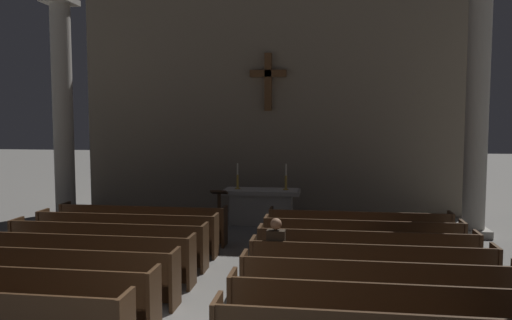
% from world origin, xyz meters
% --- Properties ---
extents(pew_left_row_2, '(4.11, 0.50, 0.95)m').
position_xyz_m(pew_left_row_2, '(-2.59, 0.95, 0.48)').
color(pew_left_row_2, '#422B19').
rests_on(pew_left_row_2, ground).
extents(pew_left_row_3, '(4.11, 0.50, 0.95)m').
position_xyz_m(pew_left_row_3, '(-2.59, 1.94, 0.48)').
color(pew_left_row_3, '#422B19').
rests_on(pew_left_row_3, ground).
extents(pew_left_row_4, '(4.11, 0.50, 0.95)m').
position_xyz_m(pew_left_row_4, '(-2.59, 2.94, 0.48)').
color(pew_left_row_4, '#422B19').
rests_on(pew_left_row_4, ground).
extents(pew_left_row_5, '(4.11, 0.50, 0.95)m').
position_xyz_m(pew_left_row_5, '(-2.59, 3.93, 0.48)').
color(pew_left_row_5, '#422B19').
rests_on(pew_left_row_5, ground).
extents(pew_left_row_6, '(4.11, 0.50, 0.95)m').
position_xyz_m(pew_left_row_6, '(-2.59, 4.92, 0.48)').
color(pew_left_row_6, '#422B19').
rests_on(pew_left_row_6, ground).
extents(pew_left_row_7, '(4.11, 0.50, 0.95)m').
position_xyz_m(pew_left_row_7, '(-2.59, 5.91, 0.48)').
color(pew_left_row_7, '#422B19').
rests_on(pew_left_row_7, ground).
extents(pew_right_row_2, '(4.11, 0.50, 0.95)m').
position_xyz_m(pew_right_row_2, '(2.59, 0.95, 0.48)').
color(pew_right_row_2, '#422B19').
rests_on(pew_right_row_2, ground).
extents(pew_right_row_3, '(4.11, 0.50, 0.95)m').
position_xyz_m(pew_right_row_3, '(2.59, 1.94, 0.48)').
color(pew_right_row_3, '#422B19').
rests_on(pew_right_row_3, ground).
extents(pew_right_row_4, '(4.11, 0.50, 0.95)m').
position_xyz_m(pew_right_row_4, '(2.59, 2.94, 0.48)').
color(pew_right_row_4, '#422B19').
rests_on(pew_right_row_4, ground).
extents(pew_right_row_5, '(4.11, 0.50, 0.95)m').
position_xyz_m(pew_right_row_5, '(2.59, 3.93, 0.48)').
color(pew_right_row_5, '#422B19').
rests_on(pew_right_row_5, ground).
extents(pew_right_row_6, '(4.11, 0.50, 0.95)m').
position_xyz_m(pew_right_row_6, '(2.59, 4.92, 0.48)').
color(pew_right_row_6, '#422B19').
rests_on(pew_right_row_6, ground).
extents(pew_right_row_7, '(4.11, 0.50, 0.95)m').
position_xyz_m(pew_right_row_7, '(2.59, 5.91, 0.48)').
color(pew_right_row_7, '#422B19').
rests_on(pew_right_row_7, ground).
extents(column_left_second, '(0.84, 0.84, 6.41)m').
position_xyz_m(column_left_second, '(-5.62, 7.80, 3.12)').
color(column_left_second, '#ADA89E').
rests_on(column_left_second, ground).
extents(column_right_second, '(0.84, 0.84, 6.41)m').
position_xyz_m(column_right_second, '(5.62, 7.80, 3.12)').
color(column_right_second, '#ADA89E').
rests_on(column_right_second, ground).
extents(altar, '(2.20, 0.90, 1.01)m').
position_xyz_m(altar, '(0.00, 8.54, 0.53)').
color(altar, '#A8A399').
rests_on(altar, ground).
extents(candlestick_left, '(0.16, 0.16, 0.75)m').
position_xyz_m(candlestick_left, '(-0.70, 8.54, 1.25)').
color(candlestick_left, '#B79338').
rests_on(candlestick_left, altar).
extents(candlestick_right, '(0.16, 0.16, 0.75)m').
position_xyz_m(candlestick_right, '(0.70, 8.54, 1.25)').
color(candlestick_right, '#B79338').
rests_on(candlestick_right, altar).
extents(apse_with_cross, '(12.13, 0.47, 7.61)m').
position_xyz_m(apse_with_cross, '(0.00, 10.40, 3.81)').
color(apse_with_cross, gray).
rests_on(apse_with_cross, ground).
extents(lectern, '(0.44, 0.36, 1.15)m').
position_xyz_m(lectern, '(-0.99, 7.34, 0.55)').
color(lectern, '#422B19').
rests_on(lectern, ground).
extents(lone_worshipper, '(0.32, 0.43, 1.32)m').
position_xyz_m(lone_worshipper, '(0.97, 2.98, 0.69)').
color(lone_worshipper, '#26262B').
rests_on(lone_worshipper, ground).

